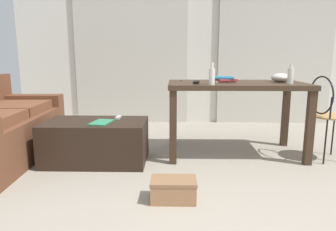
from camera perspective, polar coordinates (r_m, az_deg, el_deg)
The scene contains 15 objects.
ground_plane at distance 3.06m, azimuth 9.44°, elevation -9.22°, with size 8.32×8.32×0.00m, color gray.
wall_back at distance 5.01m, azimuth 6.45°, elevation 14.17°, with size 5.88×0.10×2.68m, color silver.
curtains at distance 4.92m, azimuth 6.48°, elevation 11.81°, with size 4.01×0.03×2.27m.
coffee_table at distance 3.17m, azimuth -13.19°, elevation -4.71°, with size 1.00×0.59×0.42m.
craft_table at distance 3.33m, azimuth 12.47°, elevation 4.21°, with size 1.42×0.77×0.78m.
wire_chair at distance 3.46m, azimuth 27.34°, elevation 1.16°, with size 0.39×0.40×0.86m.
bottle_near at distance 2.96m, azimuth 8.14°, elevation 7.29°, with size 0.06×0.06×0.21m.
bottle_far at distance 3.27m, azimuth 21.79°, elevation 6.91°, with size 0.06×0.06×0.19m.
bowl at distance 3.50m, azimuth 20.20°, elevation 6.63°, with size 0.20×0.20×0.09m, color beige.
book_stack at distance 3.40m, azimuth 10.22°, elevation 6.65°, with size 0.26×0.33×0.05m.
tv_remote_on_table at distance 3.09m, azimuth 5.28°, elevation 6.16°, with size 0.05×0.16×0.03m, color black.
scissors at distance 3.44m, azimuth 2.28°, elevation 6.49°, with size 0.06×0.11×0.00m.
tv_remote_primary at distance 3.22m, azimuth -9.21°, elevation -0.32°, with size 0.04×0.14×0.02m, color #B7B7B2.
magazine at distance 3.02m, azimuth -12.23°, elevation -1.26°, with size 0.16×0.27×0.01m, color #2D7F56.
shoebox at distance 2.32m, azimuth 1.03°, elevation -13.58°, with size 0.34×0.22×0.16m.
Camera 1 is at (-0.43, -1.51, 1.04)m, focal length 32.83 mm.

